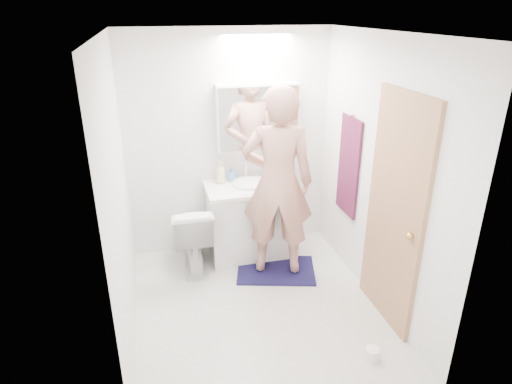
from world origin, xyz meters
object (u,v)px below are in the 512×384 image
object	(u,v)px
medicine_cabinet	(258,117)
soap_bottle_a	(221,172)
toilet	(192,235)
person	(278,183)
soap_bottle_b	(232,174)
toothbrush_cup	(269,174)
vanity_cabinet	(251,222)
toilet_paper_roll	(372,354)

from	to	relation	value
medicine_cabinet	soap_bottle_a	bearing A→B (deg)	-171.90
toilet	person	size ratio (longest dim) A/B	0.39
soap_bottle_b	toothbrush_cup	world-z (taller)	soap_bottle_b
person	toothbrush_cup	size ratio (longest dim) A/B	17.01
toilet	soap_bottle_a	distance (m)	0.73
person	toothbrush_cup	world-z (taller)	person
soap_bottle_b	soap_bottle_a	bearing A→B (deg)	-166.99
vanity_cabinet	person	bearing A→B (deg)	-68.43
person	soap_bottle_b	xyz separation A→B (m)	(-0.33, 0.61, -0.10)
medicine_cabinet	toilet_paper_roll	xyz separation A→B (m)	(0.42, -2.03, -1.45)
medicine_cabinet	soap_bottle_b	bearing A→B (deg)	-174.13
person	soap_bottle_a	world-z (taller)	person
soap_bottle_b	toothbrush_cup	xyz separation A→B (m)	(0.41, -0.02, -0.03)
toothbrush_cup	toilet_paper_roll	bearing A→B (deg)	-81.30
vanity_cabinet	toilet	xyz separation A→B (m)	(-0.66, -0.11, -0.02)
vanity_cabinet	medicine_cabinet	bearing A→B (deg)	57.68
vanity_cabinet	medicine_cabinet	distance (m)	1.14
vanity_cabinet	medicine_cabinet	xyz separation A→B (m)	(0.13, 0.21, 1.11)
soap_bottle_a	toilet_paper_roll	bearing A→B (deg)	-66.93
soap_bottle_a	soap_bottle_b	distance (m)	0.14
toothbrush_cup	toilet_paper_roll	world-z (taller)	toothbrush_cup
medicine_cabinet	toilet_paper_roll	bearing A→B (deg)	-78.38
vanity_cabinet	person	size ratio (longest dim) A/B	0.47
soap_bottle_a	toothbrush_cup	xyz separation A→B (m)	(0.54, 0.01, -0.07)
vanity_cabinet	person	distance (m)	0.76
vanity_cabinet	toilet_paper_roll	world-z (taller)	vanity_cabinet
toothbrush_cup	soap_bottle_b	bearing A→B (deg)	177.18
toilet	toilet_paper_roll	size ratio (longest dim) A/B	6.68
medicine_cabinet	soap_bottle_b	xyz separation A→B (m)	(-0.29, -0.03, -0.60)
toilet	toothbrush_cup	distance (m)	1.07
person	toilet_paper_roll	xyz separation A→B (m)	(0.38, -1.39, -0.95)
medicine_cabinet	toothbrush_cup	world-z (taller)	medicine_cabinet
toothbrush_cup	toilet	bearing A→B (deg)	-163.11
soap_bottle_b	toilet_paper_roll	distance (m)	2.29
toothbrush_cup	toilet_paper_roll	xyz separation A→B (m)	(0.30, -1.98, -0.82)
person	medicine_cabinet	bearing A→B (deg)	-71.23
vanity_cabinet	soap_bottle_b	size ratio (longest dim) A/B	5.47
toothbrush_cup	vanity_cabinet	bearing A→B (deg)	-147.12
toilet	toothbrush_cup	size ratio (longest dim) A/B	6.58
vanity_cabinet	toilet_paper_roll	distance (m)	1.93
medicine_cabinet	toothbrush_cup	bearing A→B (deg)	-23.57
toilet	toilet_paper_roll	distance (m)	2.12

